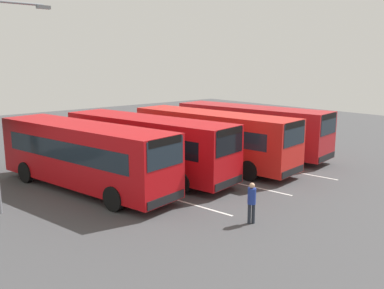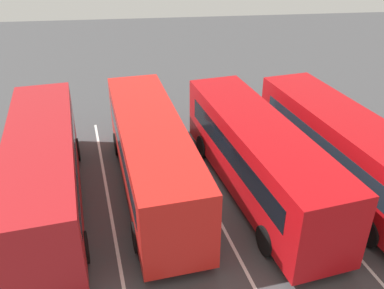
{
  "view_description": "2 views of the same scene",
  "coord_description": "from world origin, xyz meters",
  "px_view_note": "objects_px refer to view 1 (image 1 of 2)",
  "views": [
    {
      "loc": [
        17.7,
        -14.79,
        6.22
      ],
      "look_at": [
        -1.14,
        1.39,
        1.24
      ],
      "focal_mm": 39.24,
      "sensor_mm": 36.0,
      "label": 1
    },
    {
      "loc": [
        -14.63,
        2.14,
        10.31
      ],
      "look_at": [
        0.43,
        0.35,
        1.83
      ],
      "focal_mm": 38.82,
      "sensor_mm": 36.0,
      "label": 2
    }
  ],
  "objects_px": {
    "bus_center_left": "(148,144)",
    "bus_far_right": "(251,128)",
    "bus_far_left": "(84,154)",
    "bus_center_right": "(213,137)",
    "pedestrian": "(252,200)"
  },
  "relations": [
    {
      "from": "bus_far_left",
      "to": "bus_far_right",
      "type": "xyz_separation_m",
      "value": [
        0.01,
        12.05,
        0.0
      ]
    },
    {
      "from": "bus_center_right",
      "to": "pedestrian",
      "type": "bearing_deg",
      "value": -41.75
    },
    {
      "from": "bus_center_left",
      "to": "bus_center_right",
      "type": "height_order",
      "value": "same"
    },
    {
      "from": "bus_far_right",
      "to": "pedestrian",
      "type": "xyz_separation_m",
      "value": [
        8.18,
        -9.2,
        -0.83
      ]
    },
    {
      "from": "bus_far_right",
      "to": "pedestrian",
      "type": "distance_m",
      "value": 12.34
    },
    {
      "from": "bus_far_left",
      "to": "bus_far_right",
      "type": "distance_m",
      "value": 12.05
    },
    {
      "from": "bus_far_left",
      "to": "bus_center_right",
      "type": "bearing_deg",
      "value": 74.38
    },
    {
      "from": "bus_center_right",
      "to": "bus_far_right",
      "type": "relative_size",
      "value": 1.0
    },
    {
      "from": "bus_far_right",
      "to": "pedestrian",
      "type": "relative_size",
      "value": 6.67
    },
    {
      "from": "bus_center_right",
      "to": "bus_far_left",
      "type": "bearing_deg",
      "value": -102.62
    },
    {
      "from": "bus_center_left",
      "to": "bus_far_left",
      "type": "bearing_deg",
      "value": -100.41
    },
    {
      "from": "bus_center_left",
      "to": "bus_far_right",
      "type": "bearing_deg",
      "value": 79.4
    },
    {
      "from": "bus_center_right",
      "to": "bus_far_right",
      "type": "bearing_deg",
      "value": 91.24
    },
    {
      "from": "bus_center_left",
      "to": "pedestrian",
      "type": "xyz_separation_m",
      "value": [
        8.2,
        -0.86,
        -0.83
      ]
    },
    {
      "from": "bus_far_left",
      "to": "bus_center_right",
      "type": "xyz_separation_m",
      "value": [
        0.67,
        7.92,
        0.0
      ]
    }
  ]
}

